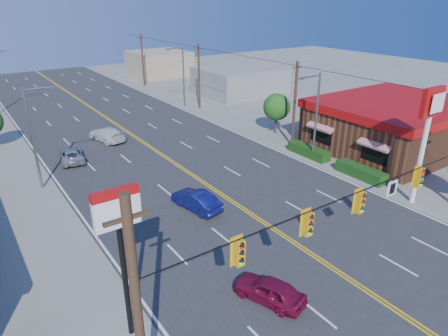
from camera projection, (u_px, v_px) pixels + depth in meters
ground at (361, 288)px, 20.77m from camera, size 160.00×160.00×0.00m
road at (177, 165)px, 35.87m from camera, size 20.00×120.00×0.06m
signal_span at (373, 206)px, 18.78m from camera, size 24.32×0.34×9.00m
kfc at (393, 124)px, 39.29m from camera, size 16.30×12.40×4.70m
kfc_pylon at (428, 123)px, 27.15m from camera, size 2.20×0.36×8.50m
pizza_hut_sign at (120, 234)px, 16.00m from camera, size 1.90×0.30×6.85m
streetlight_se at (315, 113)px, 35.21m from camera, size 2.55×0.25×8.00m
streetlight_ne at (182, 73)px, 53.34m from camera, size 2.55×0.25×8.00m
streetlight_sw at (35, 133)px, 29.97m from camera, size 2.55×0.25×8.00m
utility_pole_near at (295, 105)px, 39.09m from camera, size 0.28×0.28×8.40m
utility_pole_mid at (199, 77)px, 52.69m from camera, size 0.28×0.28×8.40m
utility_pole_far at (143, 60)px, 66.29m from camera, size 0.28×0.28×8.40m
tree_kfc_rear at (277, 107)px, 43.29m from camera, size 2.94×2.94×4.41m
bld_east_mid at (240, 81)px, 61.70m from camera, size 12.00×10.00×4.00m
bld_east_far at (159, 63)px, 76.68m from camera, size 10.00×10.00×4.40m
car_magenta at (269, 291)px, 19.64m from camera, size 2.63×3.96×1.25m
car_blue at (196, 201)px, 28.19m from camera, size 2.14×4.32×1.36m
car_white at (107, 135)px, 41.66m from camera, size 3.00×5.13×1.40m
car_silver at (72, 156)px, 36.44m from camera, size 2.62×4.50×1.18m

